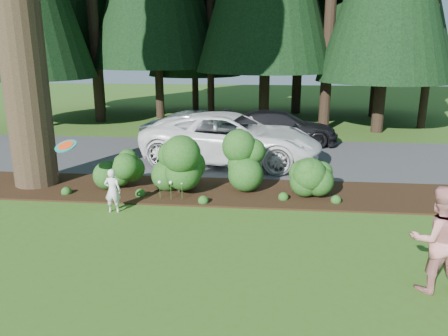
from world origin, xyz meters
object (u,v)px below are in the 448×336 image
Objects in this scene: car_dark_suv at (280,127)px; car_silver_wagon at (204,133)px; child at (113,191)px; adult at (436,239)px; car_white_suv at (232,138)px; frisbee at (66,146)px.

car_silver_wagon is at bearing 121.25° from car_dark_suv.
adult is at bearing 153.54° from child.
car_white_suv is 3.38× the size of adult.
frisbee is at bearing 149.70° from car_white_suv.
car_white_suv reaches higher than car_silver_wagon.
adult is (2.33, -11.31, 0.20)m from car_dark_suv.
car_white_suv reaches higher than car_dark_suv.
child is at bearing 171.89° from car_silver_wagon.
frisbee reaches higher than car_dark_suv.
frisbee is at bearing 143.30° from car_dark_suv.
frisbee reaches higher than car_silver_wagon.
car_silver_wagon is at bearing -66.41° from adult.
car_silver_wagon is 6.54m from child.
child is at bearing -13.05° from frisbee.
adult is at bearing -22.55° from frisbee.
car_dark_suv is at bearing -52.75° from car_silver_wagon.
car_dark_suv is (2.94, 1.94, -0.07)m from car_silver_wagon.
car_silver_wagon is at bearing 66.96° from frisbee.
adult reaches higher than child.
adult is at bearing -170.50° from car_dark_suv.
child is 1.92× the size of frisbee.
adult is 3.19× the size of frisbee.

